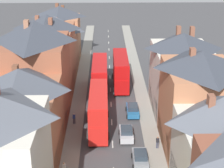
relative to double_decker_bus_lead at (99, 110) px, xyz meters
The scene contains 16 objects.
pavement_left 10.63m from the double_decker_bus_lead, 108.69° to the left, with size 2.20×104.00×0.14m, color gray.
pavement_right 12.24m from the double_decker_bus_lead, 54.62° to the left, with size 2.20×104.00×0.14m, color gray.
centre_line_dashes 8.42m from the double_decker_bus_lead, 76.83° to the left, with size 0.14×97.80×0.01m.
terrace_row_left 9.79m from the double_decker_bus_lead, 156.30° to the right, with size 8.00×74.54×14.47m.
terrace_row_right 18.06m from the double_decker_bus_lead, 47.70° to the right, with size 8.00×50.33×12.76m.
double_decker_bus_lead is the anchor object (origin of this frame).
double_decker_bus_mid_street 12.81m from the double_decker_bus_lead, 90.00° to the left, with size 2.74×10.80×5.30m.
double_decker_bus_far_approaching 16.09m from the double_decker_bus_lead, 77.07° to the left, with size 2.74×10.80×5.30m.
car_near_silver 10.16m from the double_decker_bus_lead, 60.46° to the right, with size 1.90×3.85×1.61m.
car_parked_left_a 5.08m from the double_decker_bus_lead, 39.57° to the right, with size 1.90×3.85×1.69m.
car_parked_right_a 24.96m from the double_decker_bus_lead, 89.98° to the left, with size 1.90×4.18×1.70m.
car_mid_black 30.58m from the double_decker_bus_lead, 83.21° to the left, with size 1.90×4.19×1.69m.
car_mid_white 6.66m from the double_decker_bus_lead, 39.44° to the left, with size 1.90×4.25×1.63m.
pedestrian_mid_left 11.59m from the double_decker_bus_lead, 108.47° to the right, with size 0.36×0.22×1.61m.
pedestrian_mid_right 9.33m from the double_decker_bus_lead, 37.02° to the right, with size 0.36×0.22×1.61m.
pedestrian_far_left 4.04m from the double_decker_bus_lead, 161.75° to the left, with size 0.36×0.22×1.61m.
Camera 1 is at (-0.85, -17.12, 24.70)m, focal length 60.00 mm.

